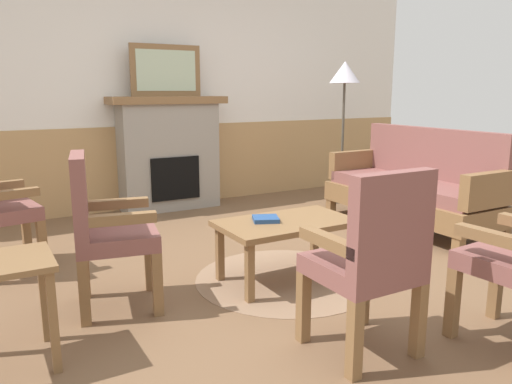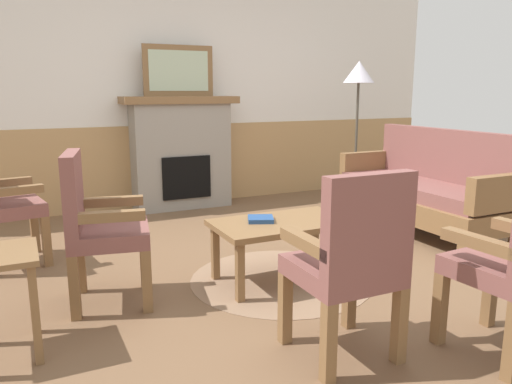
# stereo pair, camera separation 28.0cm
# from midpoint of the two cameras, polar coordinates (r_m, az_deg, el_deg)

# --- Properties ---
(ground_plane) EXTENTS (14.00, 14.00, 0.00)m
(ground_plane) POSITION_cam_midpoint_polar(r_m,az_deg,el_deg) (3.81, 0.52, -9.08)
(ground_plane) COLOR brown
(wall_back) EXTENTS (7.20, 0.14, 2.70)m
(wall_back) POSITION_cam_midpoint_polar(r_m,az_deg,el_deg) (5.95, -12.41, 11.03)
(wall_back) COLOR white
(wall_back) RESTS_ON ground_plane
(fireplace) EXTENTS (1.30, 0.44, 1.28)m
(fireplace) POSITION_cam_midpoint_polar(r_m,az_deg,el_deg) (5.75, -11.38, 4.49)
(fireplace) COLOR gray
(fireplace) RESTS_ON ground_plane
(framed_picture) EXTENTS (0.80, 0.04, 0.56)m
(framed_picture) POSITION_cam_midpoint_polar(r_m,az_deg,el_deg) (5.72, -11.75, 13.54)
(framed_picture) COLOR brown
(framed_picture) RESTS_ON fireplace
(couch) EXTENTS (0.70, 1.80, 0.98)m
(couch) POSITION_cam_midpoint_polar(r_m,az_deg,el_deg) (5.09, 16.16, 0.43)
(couch) COLOR brown
(couch) RESTS_ON ground_plane
(coffee_table) EXTENTS (0.96, 0.56, 0.44)m
(coffee_table) POSITION_cam_midpoint_polar(r_m,az_deg,el_deg) (3.53, 1.22, -4.17)
(coffee_table) COLOR brown
(coffee_table) RESTS_ON ground_plane
(round_rug) EXTENTS (1.31, 1.31, 0.01)m
(round_rug) POSITION_cam_midpoint_polar(r_m,az_deg,el_deg) (3.65, 1.19, -9.95)
(round_rug) COLOR #896B51
(round_rug) RESTS_ON ground_plane
(book_on_table) EXTENTS (0.23, 0.23, 0.03)m
(book_on_table) POSITION_cam_midpoint_polar(r_m,az_deg,el_deg) (3.50, -1.18, -3.14)
(book_on_table) COLOR navy
(book_on_table) RESTS_ON coffee_table
(armchair_near_fireplace) EXTENTS (0.56, 0.56, 0.98)m
(armchair_near_fireplace) POSITION_cam_midpoint_polar(r_m,az_deg,el_deg) (3.21, -19.51, -3.62)
(armchair_near_fireplace) COLOR brown
(armchair_near_fireplace) RESTS_ON ground_plane
(armchair_front_left) EXTENTS (0.48, 0.48, 0.98)m
(armchair_front_left) POSITION_cam_midpoint_polar(r_m,az_deg,el_deg) (2.52, 10.10, -7.24)
(armchair_front_left) COLOR brown
(armchair_front_left) RESTS_ON ground_plane
(side_table) EXTENTS (0.44, 0.44, 0.55)m
(side_table) POSITION_cam_midpoint_polar(r_m,az_deg,el_deg) (2.78, -29.55, -9.10)
(side_table) COLOR brown
(side_table) RESTS_ON ground_plane
(floor_lamp_by_couch) EXTENTS (0.36, 0.36, 1.68)m
(floor_lamp_by_couch) POSITION_cam_midpoint_polar(r_m,az_deg,el_deg) (6.02, 8.84, 12.50)
(floor_lamp_by_couch) COLOR #332D28
(floor_lamp_by_couch) RESTS_ON ground_plane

